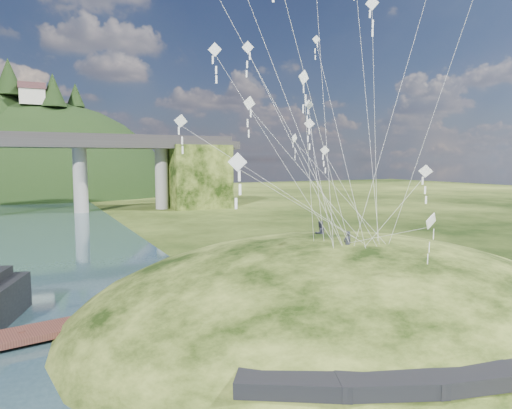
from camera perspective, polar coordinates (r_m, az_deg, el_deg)
name	(u,v)px	position (r m, az deg, el deg)	size (l,w,h in m)	color
ground	(239,348)	(25.57, -2.11, -17.45)	(320.00, 320.00, 0.00)	black
grass_hill	(338,336)	(31.54, 10.19, -15.89)	(36.00, 32.00, 13.00)	black
footpath	(501,353)	(22.22, 28.29, -15.99)	(22.29, 5.84, 0.83)	black
wooden_dock	(80,324)	(29.44, -21.11, -13.73)	(14.63, 4.69, 1.03)	#3B1D18
kite_flyers	(326,223)	(31.01, 8.77, -2.32)	(1.71, 4.89, 1.75)	#23242E
kite_swarm	(308,60)	(30.88, 6.57, 17.56)	(19.63, 17.82, 22.44)	white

